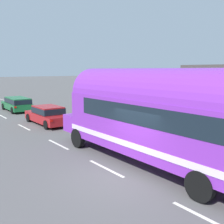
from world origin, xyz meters
The scene contains 5 objects.
ground_plane centered at (0.00, 0.00, 0.00)m, with size 300.00×300.00×0.00m, color #565454.
lane_markings centered at (2.57, 12.74, 0.00)m, with size 3.78×80.00×0.01m.
painted_bus centered at (1.84, -0.09, 2.30)m, with size 2.71×11.98×4.12m.
car_lead centered at (1.85, 11.26, 0.75)m, with size 1.94×4.84×1.37m.
car_second centered at (2.05, 19.08, 0.80)m, with size 2.03×4.80×1.37m.
Camera 1 is at (-6.18, -7.52, 4.07)m, focal length 43.05 mm.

